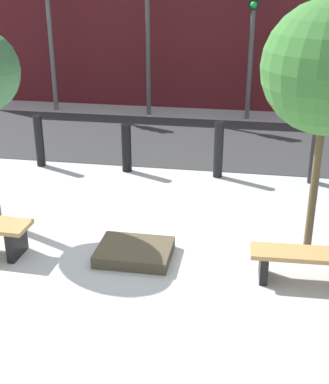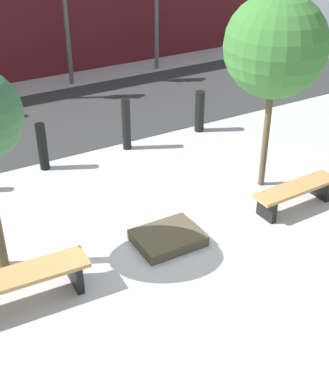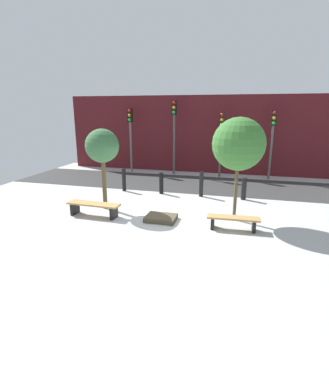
{
  "view_description": "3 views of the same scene",
  "coord_description": "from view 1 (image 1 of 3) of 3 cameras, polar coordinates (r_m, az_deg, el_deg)",
  "views": [
    {
      "loc": [
        1.52,
        -6.7,
        3.79
      ],
      "look_at": [
        0.3,
        0.31,
        0.72
      ],
      "focal_mm": 50.0,
      "sensor_mm": 36.0,
      "label": 1
    },
    {
      "loc": [
        -3.37,
        -6.23,
        5.03
      ],
      "look_at": [
        -0.04,
        -0.34,
        0.91
      ],
      "focal_mm": 50.0,
      "sensor_mm": 36.0,
      "label": 2
    },
    {
      "loc": [
        2.57,
        -9.58,
        3.64
      ],
      "look_at": [
        0.08,
        -0.2,
        0.96
      ],
      "focal_mm": 28.0,
      "sensor_mm": 36.0,
      "label": 3
    }
  ],
  "objects": [
    {
      "name": "traffic_light_west",
      "position": [
        14.93,
        -12.28,
        18.11
      ],
      "size": [
        0.28,
        0.27,
        3.71
      ],
      "color": "#5E5E5E",
      "rests_on": "ground"
    },
    {
      "name": "bench_right",
      "position": [
        7.1,
        15.69,
        -7.08
      ],
      "size": [
        1.63,
        0.46,
        0.42
      ],
      "rotation": [
        0.0,
        0.0,
        0.04
      ],
      "color": "black",
      "rests_on": "ground"
    },
    {
      "name": "building_facade",
      "position": [
        15.1,
        4.21,
        17.29
      ],
      "size": [
        16.2,
        0.5,
        4.44
      ],
      "primitive_type": "cube",
      "color": "#511419",
      "rests_on": "ground"
    },
    {
      "name": "road_strip",
      "position": [
        12.38,
        2.33,
        5.5
      ],
      "size": [
        18.0,
        3.72,
        0.01
      ],
      "primitive_type": "cube",
      "color": "#333333",
      "rests_on": "ground"
    },
    {
      "name": "bollard_far_left",
      "position": [
        10.96,
        -13.21,
        5.32
      ],
      "size": [
        0.17,
        0.17,
        1.04
      ],
      "primitive_type": "cylinder",
      "color": "black",
      "rests_on": "ground"
    },
    {
      "name": "bollard_center",
      "position": [
        10.13,
        5.78,
        4.51
      ],
      "size": [
        0.18,
        0.18,
        1.08
      ],
      "primitive_type": "cylinder",
      "color": "black",
      "rests_on": "ground"
    },
    {
      "name": "traffic_light_mid_east",
      "position": [
        13.9,
        9.39,
        17.38
      ],
      "size": [
        0.28,
        0.27,
        3.5
      ],
      "color": "#4C4C4C",
      "rests_on": "ground"
    },
    {
      "name": "tree_behind_right_bench",
      "position": [
        7.18,
        17.08,
        12.5
      ],
      "size": [
        1.7,
        1.7,
        3.42
      ],
      "color": "brown",
      "rests_on": "ground"
    },
    {
      "name": "bollard_left",
      "position": [
        10.42,
        -4.07,
        4.69
      ],
      "size": [
        0.19,
        0.19,
        0.94
      ],
      "primitive_type": "cylinder",
      "color": "black",
      "rests_on": "ground"
    },
    {
      "name": "bollard_right",
      "position": [
        10.21,
        15.79,
        3.34
      ],
      "size": [
        0.21,
        0.21,
        0.91
      ],
      "primitive_type": "cylinder",
      "color": "black",
      "rests_on": "ground"
    },
    {
      "name": "planter_bed",
      "position": [
        7.48,
        -3.23,
        -6.42
      ],
      "size": [
        1.02,
        0.81,
        0.16
      ],
      "primitive_type": "cube",
      "color": "#4C4230",
      "rests_on": "ground"
    },
    {
      "name": "ground_plane",
      "position": [
        7.85,
        -2.59,
        -5.58
      ],
      "size": [
        18.0,
        18.0,
        0.0
      ],
      "primitive_type": "plane",
      "color": "#B6B6B6"
    },
    {
      "name": "traffic_light_mid_west",
      "position": [
        14.15,
        -1.83,
        19.42
      ],
      "size": [
        0.28,
        0.27,
        4.13
      ],
      "color": "#494949",
      "rests_on": "ground"
    }
  ]
}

